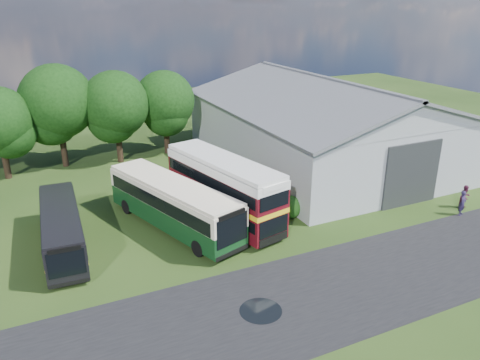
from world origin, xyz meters
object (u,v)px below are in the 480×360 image
bus_maroon_double (224,190)px  visitor_b (465,197)px  storage_shed (322,119)px  bus_dark_single (62,228)px  visitor_a (463,203)px  bus_green_single (173,204)px

bus_maroon_double → visitor_b: size_ratio=6.06×
storage_shed → bus_dark_single: (-24.87, -7.96, -2.72)m
storage_shed → visitor_a: (2.16, -15.15, -3.22)m
storage_shed → bus_dark_single: storage_shed is taller
storage_shed → bus_maroon_double: storage_shed is taller
visitor_a → bus_green_single: bearing=134.8°
bus_green_single → visitor_b: (20.94, -6.32, -0.86)m
bus_green_single → visitor_b: size_ratio=6.77×
visitor_a → bus_maroon_double: bearing=131.5°
bus_dark_single → visitor_b: (28.24, -6.39, -0.53)m
visitor_a → visitor_b: size_ratio=1.04×
bus_dark_single → visitor_a: bearing=-12.3°
storage_shed → bus_maroon_double: bearing=-149.2°
storage_shed → visitor_a: bearing=-81.9°
visitor_b → storage_shed: bearing=103.4°
bus_green_single → storage_shed: bearing=6.7°
bus_maroon_double → bus_dark_single: (-10.95, 0.33, -0.86)m
bus_maroon_double → visitor_a: (16.08, -6.86, -1.36)m
bus_green_single → bus_dark_single: bearing=161.6°
bus_maroon_double → visitor_a: 17.54m
bus_dark_single → visitor_b: size_ratio=5.44×
storage_shed → visitor_a: storage_shed is taller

